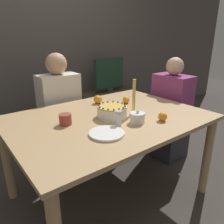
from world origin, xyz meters
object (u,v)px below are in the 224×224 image
object	(u,v)px
person_man_blue_shirt	(61,118)
tv_monitor	(109,75)
sugar_shaker	(118,118)
sugar_bowl	(138,118)
candle	(134,100)
cake	(112,112)
person_woman_floral	(170,116)

from	to	relation	value
person_man_blue_shirt	tv_monitor	bearing A→B (deg)	-158.30
sugar_shaker	tv_monitor	size ratio (longest dim) A/B	0.23
sugar_shaker	sugar_bowl	bearing A→B (deg)	-14.63
tv_monitor	sugar_bowl	bearing A→B (deg)	-119.60
sugar_shaker	person_man_blue_shirt	distance (m)	0.98
candle	cake	bearing A→B (deg)	164.75
person_man_blue_shirt	tv_monitor	distance (m)	1.05
candle	tv_monitor	world-z (taller)	tv_monitor
sugar_shaker	person_woman_floral	world-z (taller)	person_woman_floral
sugar_bowl	person_woman_floral	world-z (taller)	person_woman_floral
candle	person_man_blue_shirt	world-z (taller)	person_man_blue_shirt
sugar_shaker	candle	size ratio (longest dim) A/B	0.39
person_woman_floral	cake	bearing A→B (deg)	98.90
cake	person_woman_floral	size ratio (longest dim) A/B	0.20
sugar_bowl	sugar_shaker	xyz separation A→B (m)	(-0.15, 0.04, 0.02)
cake	person_man_blue_shirt	size ratio (longest dim) A/B	0.19
sugar_bowl	tv_monitor	bearing A→B (deg)	60.40
cake	person_man_blue_shirt	distance (m)	0.83
cake	sugar_bowl	bearing A→B (deg)	-69.55
sugar_bowl	candle	xyz separation A→B (m)	(0.10, 0.16, 0.08)
person_man_blue_shirt	person_woman_floral	distance (m)	1.20
person_man_blue_shirt	person_woman_floral	xyz separation A→B (m)	(1.03, -0.63, -0.03)
cake	person_woman_floral	distance (m)	1.00
cake	person_woman_floral	world-z (taller)	person_woman_floral
cake	tv_monitor	xyz separation A→B (m)	(0.84, 1.15, 0.04)
cake	candle	size ratio (longest dim) A/B	0.81
sugar_shaker	candle	world-z (taller)	candle
cake	tv_monitor	distance (m)	1.42
person_man_blue_shirt	sugar_shaker	bearing A→B (deg)	90.81
candle	tv_monitor	size ratio (longest dim) A/B	0.58
person_man_blue_shirt	tv_monitor	xyz separation A→B (m)	(0.93, 0.37, 0.31)
cake	tv_monitor	size ratio (longest dim) A/B	0.48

